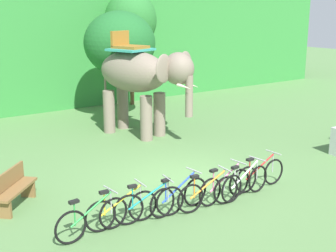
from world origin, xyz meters
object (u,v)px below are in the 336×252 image
(tree_far_left, at_px, (120,44))
(tree_center_right, at_px, (131,20))
(bike_blue, at_px, (179,196))
(bike_orange, at_px, (208,193))
(elephant, at_px, (140,76))
(bike_white, at_px, (245,182))
(bike_teal, at_px, (149,204))
(bike_green, at_px, (93,219))
(wooden_bench, at_px, (13,188))
(bike_yellow, at_px, (122,210))
(bike_pink, at_px, (225,186))
(bike_red, at_px, (260,175))

(tree_far_left, height_order, tree_center_right, tree_center_right)
(bike_blue, distance_m, bike_orange, 0.71)
(elephant, distance_m, bike_white, 6.66)
(tree_center_right, height_order, bike_teal, tree_center_right)
(bike_orange, height_order, bike_white, same)
(elephant, xyz_separation_m, bike_green, (-4.87, -6.01, -1.82))
(bike_blue, bearing_deg, wooden_bench, 141.11)
(tree_center_right, bearing_deg, wooden_bench, -133.90)
(wooden_bench, bearing_deg, bike_yellow, -55.36)
(elephant, bearing_deg, bike_green, -128.98)
(elephant, xyz_separation_m, bike_blue, (-2.73, -6.09, -1.82))
(elephant, xyz_separation_m, bike_teal, (-3.52, -6.07, -1.82))
(elephant, distance_m, wooden_bench, 7.04)
(bike_blue, distance_m, wooden_bench, 3.91)
(tree_far_left, distance_m, wooden_bench, 9.43)
(bike_blue, xyz_separation_m, bike_pink, (1.28, -0.14, 0.00))
(bike_pink, relative_size, bike_red, 1.00)
(bike_green, distance_m, bike_red, 4.69)
(bike_red, height_order, wooden_bench, bike_red)
(elephant, relative_size, bike_orange, 2.47)
(tree_center_right, relative_size, bike_pink, 3.14)
(tree_center_right, bearing_deg, bike_blue, -115.54)
(bike_pink, bearing_deg, bike_orange, -169.77)
(bike_blue, xyz_separation_m, bike_orange, (0.67, -0.25, 0.00))
(bike_pink, distance_m, wooden_bench, 5.03)
(bike_white, bearing_deg, bike_yellow, 173.45)
(elephant, xyz_separation_m, bike_pink, (-1.45, -6.23, -1.82))
(tree_center_right, distance_m, bike_orange, 12.83)
(tree_far_left, height_order, bike_green, tree_far_left)
(tree_center_right, xyz_separation_m, bike_green, (-7.46, -11.06, -3.64))
(bike_teal, xyz_separation_m, bike_white, (2.63, -0.27, 0.00))
(bike_green, height_order, bike_yellow, same)
(bike_red, bearing_deg, elephant, 88.34)
(tree_center_right, distance_m, elephant, 5.96)
(bike_green, distance_m, wooden_bench, 2.54)
(elephant, height_order, wooden_bench, elephant)
(tree_far_left, height_order, bike_pink, tree_far_left)
(tree_center_right, relative_size, bike_teal, 3.16)
(elephant, distance_m, bike_yellow, 7.50)
(bike_green, distance_m, bike_pink, 3.42)
(bike_blue, xyz_separation_m, wooden_bench, (-3.04, 2.45, 0.09))
(bike_orange, height_order, wooden_bench, bike_orange)
(bike_green, bearing_deg, bike_red, -1.95)
(bike_teal, height_order, bike_orange, same)
(tree_center_right, xyz_separation_m, bike_pink, (-4.05, -11.28, -3.64))
(elephant, relative_size, bike_blue, 2.47)
(tree_far_left, relative_size, wooden_bench, 3.29)
(elephant, relative_size, bike_teal, 2.49)
(tree_center_right, xyz_separation_m, bike_red, (-2.77, -11.22, -3.64))
(bike_blue, bearing_deg, tree_center_right, 64.46)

